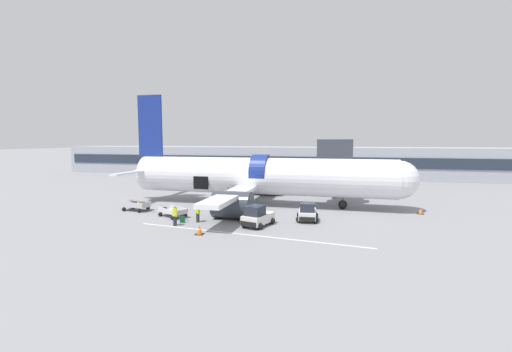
# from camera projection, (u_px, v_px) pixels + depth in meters

# --- Properties ---
(ground_plane) EXTENTS (500.00, 500.00, 0.00)m
(ground_plane) POSITION_uv_depth(u_px,v_px,m) (244.00, 212.00, 34.00)
(ground_plane) COLOR gray
(apron_marking_line) EXTENTS (18.86, 2.45, 0.01)m
(apron_marking_line) POSITION_uv_depth(u_px,v_px,m) (245.00, 234.00, 25.92)
(apron_marking_line) COLOR silver
(apron_marking_line) RESTS_ON ground_plane
(terminal_strip) EXTENTS (98.98, 10.44, 5.76)m
(terminal_strip) POSITION_uv_depth(u_px,v_px,m) (295.00, 161.00, 68.86)
(terminal_strip) COLOR #9EA3AD
(terminal_strip) RESTS_ON ground_plane
(jet_bridge_stub) EXTENTS (3.82, 10.10, 7.22)m
(jet_bridge_stub) POSITION_uv_depth(u_px,v_px,m) (336.00, 155.00, 41.11)
(jet_bridge_stub) COLOR #4C4C51
(jet_bridge_stub) RESTS_ON ground_plane
(airplane) EXTENTS (32.50, 25.45, 12.36)m
(airplane) POSITION_uv_depth(u_px,v_px,m) (257.00, 177.00, 37.52)
(airplane) COLOR white
(airplane) RESTS_ON ground_plane
(baggage_tug_lead) EXTENTS (2.57, 3.47, 1.79)m
(baggage_tug_lead) POSITION_uv_depth(u_px,v_px,m) (257.00, 217.00, 28.40)
(baggage_tug_lead) COLOR silver
(baggage_tug_lead) RESTS_ON ground_plane
(baggage_tug_mid) EXTENTS (2.13, 3.03, 1.66)m
(baggage_tug_mid) POSITION_uv_depth(u_px,v_px,m) (307.00, 213.00, 30.29)
(baggage_tug_mid) COLOR white
(baggage_tug_mid) RESTS_ON ground_plane
(baggage_cart_loading) EXTENTS (3.71, 2.60, 0.92)m
(baggage_cart_loading) POSITION_uv_depth(u_px,v_px,m) (173.00, 212.00, 31.83)
(baggage_cart_loading) COLOR silver
(baggage_cart_loading) RESTS_ON ground_plane
(baggage_cart_queued) EXTENTS (3.72, 1.97, 0.99)m
(baggage_cart_queued) POSITION_uv_depth(u_px,v_px,m) (137.00, 206.00, 34.63)
(baggage_cart_queued) COLOR #B7BABF
(baggage_cart_queued) RESTS_ON ground_plane
(ground_crew_loader_a) EXTENTS (0.54, 0.54, 1.69)m
(ground_crew_loader_a) POSITION_uv_depth(u_px,v_px,m) (198.00, 212.00, 29.72)
(ground_crew_loader_a) COLOR #2D2D33
(ground_crew_loader_a) RESTS_ON ground_plane
(ground_crew_loader_b) EXTENTS (0.53, 0.47, 1.56)m
(ground_crew_loader_b) POSITION_uv_depth(u_px,v_px,m) (215.00, 204.00, 33.81)
(ground_crew_loader_b) COLOR #2D2D33
(ground_crew_loader_b) RESTS_ON ground_plane
(ground_crew_driver) EXTENTS (0.62, 0.55, 1.83)m
(ground_crew_driver) POSITION_uv_depth(u_px,v_px,m) (214.00, 206.00, 32.36)
(ground_crew_driver) COLOR black
(ground_crew_driver) RESTS_ON ground_plane
(ground_crew_supervisor) EXTENTS (0.57, 0.53, 1.72)m
(ground_crew_supervisor) POSITION_uv_depth(u_px,v_px,m) (175.00, 215.00, 28.52)
(ground_crew_supervisor) COLOR #1E2338
(ground_crew_supervisor) RESTS_ON ground_plane
(suitcase_on_tarmac_upright) EXTENTS (0.45, 0.32, 0.70)m
(suitcase_on_tarmac_upright) POSITION_uv_depth(u_px,v_px,m) (182.00, 219.00, 29.64)
(suitcase_on_tarmac_upright) COLOR #14472D
(suitcase_on_tarmac_upright) RESTS_ON ground_plane
(safety_cone_nose) EXTENTS (0.60, 0.60, 0.56)m
(safety_cone_nose) POSITION_uv_depth(u_px,v_px,m) (421.00, 211.00, 33.13)
(safety_cone_nose) COLOR black
(safety_cone_nose) RESTS_ON ground_plane
(safety_cone_engine_left) EXTENTS (0.63, 0.63, 0.72)m
(safety_cone_engine_left) POSITION_uv_depth(u_px,v_px,m) (199.00, 230.00, 25.93)
(safety_cone_engine_left) COLOR black
(safety_cone_engine_left) RESTS_ON ground_plane
(safety_cone_wingtip) EXTENTS (0.56, 0.56, 0.70)m
(safety_cone_wingtip) POSITION_uv_depth(u_px,v_px,m) (255.00, 217.00, 30.48)
(safety_cone_wingtip) COLOR black
(safety_cone_wingtip) RESTS_ON ground_plane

